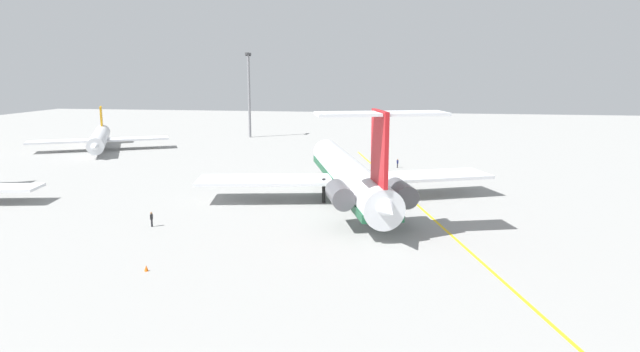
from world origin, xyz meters
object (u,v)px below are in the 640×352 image
Objects in this scene: ground_crew_near_tail at (398,162)px; safety_cone_nose at (146,268)px; main_jetliner at (349,175)px; light_mast at (249,91)px; airliner_mid_left at (99,139)px; ground_crew_near_nose at (151,217)px.

ground_crew_near_tail is 63.07m from safety_cone_nose.
main_jetliner is 29.63m from ground_crew_near_tail.
safety_cone_nose is 0.02× the size of light_mast.
safety_cone_nose is at bearing 5.88° from airliner_mid_left.
light_mast reaches higher than airliner_mid_left.
airliner_mid_left is 1.29× the size of light_mast.
light_mast is (101.98, 19.82, 12.42)m from safety_cone_nose.
main_jetliner is 80.43m from light_mast.
main_jetliner is at bearing -153.67° from light_mast.
light_mast reaches higher than main_jetliner.
ground_crew_near_tail is 60.80m from light_mast.
ground_crew_near_nose is 1.05× the size of ground_crew_near_tail.
airliner_mid_left reaches higher than safety_cone_nose.
main_jetliner is 86.30× the size of safety_cone_nose.
light_mast is (42.80, 41.61, 11.60)m from ground_crew_near_tail.
ground_crew_near_nose is (-16.41, 21.83, -2.70)m from main_jetliner.
airliner_mid_left is 69.57m from ground_crew_near_tail.
ground_crew_near_nose is 0.08× the size of light_mast.
airliner_mid_left reaches higher than ground_crew_near_tail.
ground_crew_near_tail is at bearing -135.81° from light_mast.
light_mast is (88.06, 13.63, 11.55)m from ground_crew_near_nose.
light_mast reaches higher than ground_crew_near_nose.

